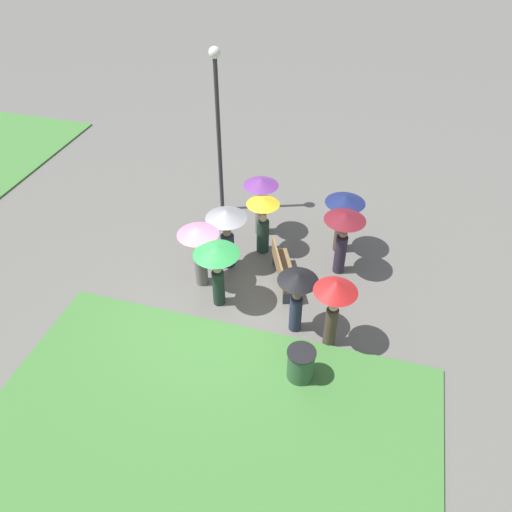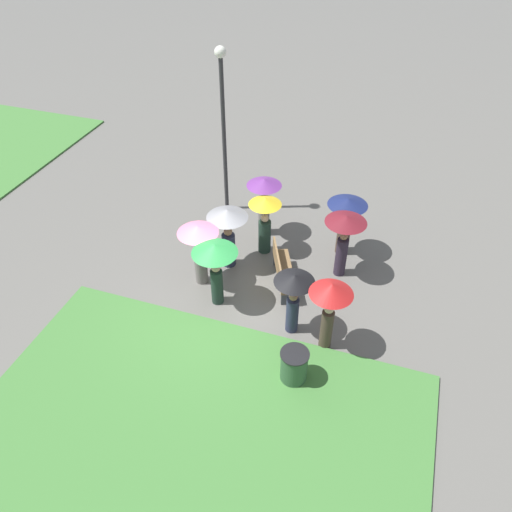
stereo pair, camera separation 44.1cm
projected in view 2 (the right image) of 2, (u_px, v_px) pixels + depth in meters
The scene contains 13 objects.
ground_plane at pixel (222, 305), 12.63m from camera, with size 90.00×90.00×0.00m, color #66635E.
park_bench at pixel (282, 270), 12.95m from camera, with size 1.77×1.09×0.90m.
lamp_post at pixel (223, 114), 13.98m from camera, with size 0.32×0.32×5.01m.
trash_bin at pixel (294, 366), 10.61m from camera, with size 0.63×0.63×0.84m.
crowd_person_red at pixel (330, 300), 10.68m from camera, with size 0.96×0.96×1.93m.
crowd_person_maroon at pixel (344, 233), 12.69m from camera, with size 1.07×1.07×1.87m.
crowd_person_black at pixel (294, 292), 11.22m from camera, with size 0.93×0.93×1.73m.
crowd_person_pink at pixel (199, 243), 12.50m from camera, with size 1.05×1.05×1.80m.
crowd_person_green at pixel (215, 259), 11.84m from camera, with size 1.12×1.12×1.82m.
crowd_person_yellow at pixel (265, 218), 13.59m from camera, with size 0.90×0.90×1.76m.
crowd_person_grey at pixel (228, 226), 13.03m from camera, with size 1.09×1.09×1.82m.
crowd_person_purple at pixel (264, 196), 14.16m from camera, with size 1.00×1.00×1.84m.
crowd_person_navy at pixel (346, 216), 13.50m from camera, with size 1.08×1.08×1.78m.
Camera 2 is at (-8.21, -3.66, 9.00)m, focal length 35.00 mm.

